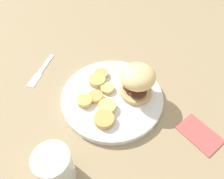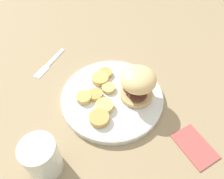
# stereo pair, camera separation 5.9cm
# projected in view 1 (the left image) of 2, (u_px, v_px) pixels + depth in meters

# --- Properties ---
(ground_plane) EXTENTS (4.00, 4.00, 0.00)m
(ground_plane) POSITION_uv_depth(u_px,v_px,m) (112.00, 99.00, 0.63)
(ground_plane) COLOR #937F5B
(dinner_plate) EXTENTS (0.29, 0.29, 0.02)m
(dinner_plate) POSITION_uv_depth(u_px,v_px,m) (112.00, 97.00, 0.62)
(dinner_plate) COLOR silver
(dinner_plate) RESTS_ON ground_plane
(sandwich) EXTENTS (0.09, 0.09, 0.09)m
(sandwich) POSITION_uv_depth(u_px,v_px,m) (137.00, 81.00, 0.58)
(sandwich) COLOR tan
(sandwich) RESTS_ON dinner_plate
(potato_round_0) EXTENTS (0.05, 0.05, 0.02)m
(potato_round_0) POSITION_uv_depth(u_px,v_px,m) (104.00, 119.00, 0.55)
(potato_round_0) COLOR tan
(potato_round_0) RESTS_ON dinner_plate
(potato_round_1) EXTENTS (0.04, 0.04, 0.01)m
(potato_round_1) POSITION_uv_depth(u_px,v_px,m) (85.00, 101.00, 0.59)
(potato_round_1) COLOR tan
(potato_round_1) RESTS_ON dinner_plate
(potato_round_2) EXTENTS (0.05, 0.05, 0.01)m
(potato_round_2) POSITION_uv_depth(u_px,v_px,m) (97.00, 80.00, 0.64)
(potato_round_2) COLOR tan
(potato_round_2) RESTS_ON dinner_plate
(potato_round_3) EXTENTS (0.04, 0.04, 0.01)m
(potato_round_3) POSITION_uv_depth(u_px,v_px,m) (101.00, 74.00, 0.66)
(potato_round_3) COLOR tan
(potato_round_3) RESTS_ON dinner_plate
(potato_round_4) EXTENTS (0.05, 0.05, 0.01)m
(potato_round_4) POSITION_uv_depth(u_px,v_px,m) (107.00, 107.00, 0.58)
(potato_round_4) COLOR #DBB766
(potato_round_4) RESTS_ON dinner_plate
(potato_round_5) EXTENTS (0.04, 0.04, 0.01)m
(potato_round_5) POSITION_uv_depth(u_px,v_px,m) (107.00, 88.00, 0.62)
(potato_round_5) COLOR #DBB766
(potato_round_5) RESTS_ON dinner_plate
(potato_round_6) EXTENTS (0.04, 0.04, 0.01)m
(potato_round_6) POSITION_uv_depth(u_px,v_px,m) (96.00, 97.00, 0.60)
(potato_round_6) COLOR tan
(potato_round_6) RESTS_ON dinner_plate
(fork) EXTENTS (0.15, 0.06, 0.00)m
(fork) POSITION_uv_depth(u_px,v_px,m) (41.00, 70.00, 0.70)
(fork) COLOR silver
(fork) RESTS_ON ground_plane
(drinking_glass) EXTENTS (0.08, 0.08, 0.10)m
(drinking_glass) POSITION_uv_depth(u_px,v_px,m) (55.00, 167.00, 0.45)
(drinking_glass) COLOR silver
(drinking_glass) RESTS_ON ground_plane
(napkin) EXTENTS (0.10, 0.12, 0.01)m
(napkin) POSITION_uv_depth(u_px,v_px,m) (200.00, 134.00, 0.55)
(napkin) COLOR #B24C47
(napkin) RESTS_ON ground_plane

